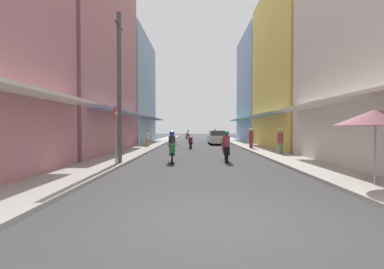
% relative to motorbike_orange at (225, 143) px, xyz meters
% --- Properties ---
extents(ground_plane, '(120.50, 120.50, 0.00)m').
position_rel_motorbike_orange_xyz_m(ground_plane, '(-1.66, 9.12, -0.70)').
color(ground_plane, '#38383A').
extents(sidewalk_left, '(2.14, 62.77, 0.12)m').
position_rel_motorbike_orange_xyz_m(sidewalk_left, '(-6.32, 9.12, -0.64)').
color(sidewalk_left, '#9E9991').
rests_on(sidewalk_left, ground).
extents(sidewalk_right, '(2.14, 62.77, 0.12)m').
position_rel_motorbike_orange_xyz_m(sidewalk_right, '(3.00, 9.12, -0.64)').
color(sidewalk_right, '#ADA89E').
rests_on(sidewalk_right, ground).
extents(building_left_mid, '(7.05, 12.87, 13.33)m').
position_rel_motorbike_orange_xyz_m(building_left_mid, '(-10.38, 0.44, 5.95)').
color(building_left_mid, '#B7727F').
rests_on(building_left_mid, ground).
extents(building_left_far, '(7.05, 12.03, 12.00)m').
position_rel_motorbike_orange_xyz_m(building_left_far, '(-10.38, 13.46, 5.29)').
color(building_left_far, '#8CA5CC').
rests_on(building_left_far, ground).
extents(building_right_mid, '(7.05, 12.20, 13.86)m').
position_rel_motorbike_orange_xyz_m(building_right_mid, '(7.07, 5.14, 6.22)').
color(building_right_mid, '#EFD159').
rests_on(building_right_mid, ground).
extents(building_right_far, '(7.05, 11.22, 13.58)m').
position_rel_motorbike_orange_xyz_m(building_right_far, '(7.07, 17.30, 6.08)').
color(building_right_far, '#8CA5CC').
rests_on(building_right_far, ground).
extents(motorbike_orange, '(0.55, 1.81, 1.58)m').
position_rel_motorbike_orange_xyz_m(motorbike_orange, '(0.00, 0.00, 0.00)').
color(motorbike_orange, black).
rests_on(motorbike_orange, ground).
extents(motorbike_red, '(0.75, 1.74, 1.58)m').
position_rel_motorbike_orange_xyz_m(motorbike_red, '(-3.15, 23.93, 0.00)').
color(motorbike_red, black).
rests_on(motorbike_red, ground).
extents(motorbike_green, '(0.55, 1.81, 1.58)m').
position_rel_motorbike_orange_xyz_m(motorbike_green, '(-3.17, -5.24, 0.00)').
color(motorbike_green, black).
rests_on(motorbike_green, ground).
extents(motorbike_silver, '(0.72, 1.75, 1.58)m').
position_rel_motorbike_orange_xyz_m(motorbike_silver, '(0.41, 16.53, 0.00)').
color(motorbike_silver, black).
rests_on(motorbike_silver, ground).
extents(motorbike_black, '(0.55, 1.81, 1.58)m').
position_rel_motorbike_orange_xyz_m(motorbike_black, '(-0.43, -4.81, 0.00)').
color(motorbike_black, black).
rests_on(motorbike_black, ground).
extents(motorbike_maroon, '(0.55, 1.81, 0.96)m').
position_rel_motorbike_orange_xyz_m(motorbike_maroon, '(-2.41, 4.68, -0.20)').
color(motorbike_maroon, black).
rests_on(motorbike_maroon, ground).
extents(parked_car, '(1.92, 4.17, 1.45)m').
position_rel_motorbike_orange_xyz_m(parked_car, '(0.29, 10.60, 0.04)').
color(parked_car, silver).
rests_on(parked_car, ground).
extents(pedestrian_crossing, '(0.34, 0.34, 1.61)m').
position_rel_motorbike_orange_xyz_m(pedestrian_crossing, '(-6.23, 6.05, 0.10)').
color(pedestrian_crossing, '#BF8C3F').
rests_on(pedestrian_crossing, ground).
extents(pedestrian_foreground, '(0.44, 0.44, 1.75)m').
position_rel_motorbike_orange_xyz_m(pedestrian_foreground, '(3.33, -1.44, 0.28)').
color(pedestrian_foreground, '#598C59').
rests_on(pedestrian_foreground, ground).
extents(pedestrian_midway, '(0.44, 0.44, 1.77)m').
position_rel_motorbike_orange_xyz_m(pedestrian_midway, '(2.47, 3.56, 0.29)').
color(pedestrian_midway, '#99333F').
rests_on(pedestrian_midway, ground).
extents(vendor_umbrella, '(2.21, 2.21, 2.24)m').
position_rel_motorbike_orange_xyz_m(vendor_umbrella, '(3.05, -11.38, 1.31)').
color(vendor_umbrella, '#99999E').
rests_on(vendor_umbrella, ground).
extents(utility_pole, '(0.20, 1.20, 6.99)m').
position_rel_motorbike_orange_xyz_m(utility_pole, '(-5.50, -6.32, 2.87)').
color(utility_pole, '#4C4C4F').
rests_on(utility_pole, ground).
extents(street_sign_no_entry, '(0.07, 0.60, 2.65)m').
position_rel_motorbike_orange_xyz_m(street_sign_no_entry, '(-5.40, -7.30, 1.01)').
color(street_sign_no_entry, gray).
rests_on(street_sign_no_entry, ground).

